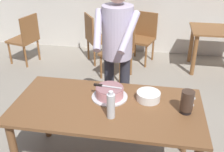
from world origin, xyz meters
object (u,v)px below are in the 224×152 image
at_px(wine_glass_near, 192,95).
at_px(hurricane_lamp, 187,102).
at_px(cake_on_platter, 109,93).
at_px(background_table, 220,39).
at_px(background_chair_3, 25,37).
at_px(person_cutting_cake, 117,46).
at_px(background_chair_1, 96,37).
at_px(main_dining_table, 107,115).
at_px(background_chair_2, 143,36).
at_px(water_bottle, 111,106).
at_px(background_chair_0, 119,48).
at_px(plate_stack, 148,96).
at_px(cake_knife, 102,86).

height_order(wine_glass_near, hurricane_lamp, hurricane_lamp).
xyz_separation_m(cake_on_platter, background_table, (1.47, 2.41, -0.22)).
bearing_deg(background_chair_3, background_table, 4.63).
xyz_separation_m(person_cutting_cake, background_chair_1, (-0.67, 1.89, -0.58)).
xyz_separation_m(main_dining_table, wine_glass_near, (0.74, 0.13, 0.21)).
xyz_separation_m(main_dining_table, background_chair_3, (-1.93, 2.27, -0.15)).
xyz_separation_m(background_chair_1, background_chair_2, (0.83, 0.21, 0.00)).
distance_m(water_bottle, background_chair_0, 2.27).
bearing_deg(cake_on_platter, hurricane_lamp, -10.56).
bearing_deg(background_chair_3, main_dining_table, -49.65).
relative_size(plate_stack, background_chair_0, 0.24).
bearing_deg(water_bottle, cake_knife, 114.29).
height_order(cake_on_platter, person_cutting_cake, person_cutting_cake).
xyz_separation_m(water_bottle, background_chair_2, (0.08, 2.90, -0.37)).
height_order(cake_on_platter, plate_stack, cake_on_platter).
relative_size(person_cutting_cake, background_chair_0, 1.91).
xyz_separation_m(background_chair_0, background_chair_1, (-0.48, 0.48, 0.00)).
bearing_deg(main_dining_table, background_chair_2, 86.88).
relative_size(background_chair_1, background_chair_3, 1.00).
height_order(background_chair_1, background_chair_2, same).
bearing_deg(background_chair_3, cake_on_platter, -47.95).
xyz_separation_m(main_dining_table, background_chair_1, (-0.68, 2.53, -0.15)).
relative_size(background_table, background_chair_3, 1.11).
relative_size(plate_stack, background_chair_3, 0.24).
relative_size(main_dining_table, water_bottle, 6.84).
distance_m(cake_knife, wine_glass_near, 0.81).
bearing_deg(background_chair_1, cake_knife, -75.81).
height_order(cake_knife, background_chair_1, background_chair_1).
distance_m(water_bottle, background_chair_1, 2.82).
bearing_deg(main_dining_table, cake_on_platter, 91.21).
xyz_separation_m(background_chair_0, background_chair_2, (0.34, 0.68, 0.00)).
xyz_separation_m(main_dining_table, hurricane_lamp, (0.69, 0.01, 0.21)).
distance_m(cake_on_platter, hurricane_lamp, 0.71).
bearing_deg(plate_stack, background_chair_0, 106.34).
xyz_separation_m(cake_on_platter, background_chair_3, (-1.93, 2.13, -0.31)).
height_order(person_cutting_cake, background_chair_0, person_cutting_cake).
distance_m(plate_stack, background_chair_0, 2.00).
bearing_deg(cake_knife, plate_stack, 1.51).
relative_size(main_dining_table, background_chair_0, 1.90).
bearing_deg(background_chair_0, cake_knife, -86.41).
height_order(person_cutting_cake, background_table, person_cutting_cake).
bearing_deg(background_table, plate_stack, -114.85).
xyz_separation_m(main_dining_table, water_bottle, (0.07, -0.17, 0.22)).
bearing_deg(main_dining_table, background_chair_1, 105.01).
bearing_deg(background_chair_2, background_chair_0, -116.68).
distance_m(wine_glass_near, background_table, 2.53).
bearing_deg(background_chair_2, wine_glass_near, -77.20).
bearing_deg(cake_on_platter, background_chair_3, 132.05).
relative_size(main_dining_table, wine_glass_near, 11.88).
height_order(cake_knife, wine_glass_near, wine_glass_near).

